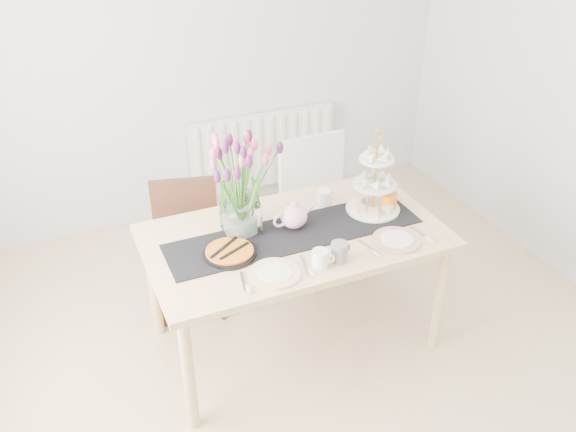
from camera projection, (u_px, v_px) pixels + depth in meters
name	position (u px, v px, depth m)	size (l,w,h in m)	color
room_shell	(339.00, 189.00, 2.57)	(4.50, 4.50, 4.50)	tan
radiator	(263.00, 150.00, 4.90)	(1.20, 0.08, 0.60)	white
dining_table	(295.00, 246.00, 3.32)	(1.60, 0.90, 0.75)	tan
chair_brown	(187.00, 236.00, 3.77)	(0.49, 0.49, 0.81)	#3D2016
chair_white	(319.00, 197.00, 4.04)	(0.48, 0.48, 0.94)	silver
table_runner	(295.00, 233.00, 3.28)	(1.40, 0.35, 0.01)	black
tulip_vase	(239.00, 173.00, 3.11)	(0.66, 0.66, 0.56)	silver
cake_stand	(374.00, 191.00, 3.42)	(0.31, 0.31, 0.45)	gold
teapot	(294.00, 216.00, 3.29)	(0.24, 0.19, 0.16)	silver
cream_jug	(324.00, 197.00, 3.54)	(0.08, 0.08, 0.08)	white
tart_tin	(230.00, 253.00, 3.10)	(0.27, 0.27, 0.03)	black
mug_grey	(339.00, 252.00, 3.04)	(0.09, 0.09, 0.10)	gray
mug_white	(320.00, 259.00, 3.00)	(0.08, 0.08, 0.10)	white
mug_orange	(389.00, 202.00, 3.46)	(0.09, 0.09, 0.11)	orange
plate_left	(275.00, 273.00, 2.97)	(0.26, 0.26, 0.01)	white
plate_right	(396.00, 240.00, 3.22)	(0.26, 0.26, 0.01)	silver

